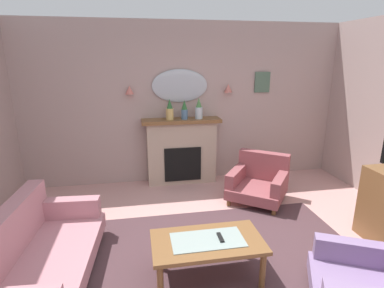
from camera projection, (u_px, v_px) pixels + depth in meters
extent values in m
cube|color=#C6938E|center=(229.00, 282.00, 3.13)|extent=(6.59, 6.53, 0.10)
cube|color=#B29993|center=(185.00, 104.00, 5.41)|extent=(6.59, 0.10, 2.78)
cube|color=#4C3338|center=(224.00, 265.00, 3.31)|extent=(3.20, 2.40, 0.01)
cube|color=tan|center=(182.00, 153.00, 5.42)|extent=(1.20, 0.28, 1.10)
cube|color=black|center=(182.00, 163.00, 5.37)|extent=(0.64, 0.12, 0.60)
cube|color=brown|center=(181.00, 121.00, 5.24)|extent=(1.36, 0.36, 0.06)
cylinder|color=tan|center=(170.00, 114.00, 5.16)|extent=(0.13, 0.13, 0.19)
cone|color=#2D6633|center=(170.00, 104.00, 5.11)|extent=(0.10, 0.10, 0.16)
cylinder|color=#4C7093|center=(184.00, 114.00, 5.20)|extent=(0.11, 0.11, 0.17)
cone|color=#2D6633|center=(184.00, 105.00, 5.16)|extent=(0.10, 0.10, 0.16)
cylinder|color=silver|center=(199.00, 113.00, 5.24)|extent=(0.13, 0.13, 0.20)
cone|color=#4C8447|center=(199.00, 102.00, 5.19)|extent=(0.10, 0.10, 0.16)
ellipsoid|color=#B2BCC6|center=(180.00, 86.00, 5.23)|extent=(0.96, 0.06, 0.56)
cone|color=#D17066|center=(129.00, 90.00, 5.05)|extent=(0.14, 0.14, 0.14)
cone|color=#D17066|center=(228.00, 88.00, 5.34)|extent=(0.14, 0.14, 0.14)
cube|color=#4C6B56|center=(262.00, 82.00, 5.49)|extent=(0.28, 0.03, 0.36)
cube|color=brown|center=(207.00, 242.00, 3.01)|extent=(1.10, 0.60, 0.04)
cube|color=#8C9E99|center=(208.00, 240.00, 3.00)|extent=(0.72, 0.36, 0.01)
cylinder|color=brown|center=(160.00, 284.00, 2.75)|extent=(0.06, 0.06, 0.40)
cylinder|color=brown|center=(263.00, 271.00, 2.92)|extent=(0.06, 0.06, 0.40)
cylinder|color=brown|center=(157.00, 252.00, 3.21)|extent=(0.06, 0.06, 0.40)
cylinder|color=brown|center=(245.00, 242.00, 3.38)|extent=(0.06, 0.06, 0.40)
cube|color=black|center=(220.00, 238.00, 3.02)|extent=(0.04, 0.16, 0.02)
cube|color=#B77A84|center=(48.00, 264.00, 3.04)|extent=(0.96, 1.76, 0.18)
cube|color=#B77A84|center=(6.00, 237.00, 2.92)|extent=(0.30, 1.71, 0.48)
cube|color=#B77A84|center=(68.00, 208.00, 3.73)|extent=(0.77, 0.21, 0.24)
cylinder|color=brown|center=(99.00, 232.00, 3.85)|extent=(0.07, 0.07, 0.10)
cylinder|color=brown|center=(43.00, 235.00, 3.78)|extent=(0.07, 0.07, 0.10)
cube|color=#934C51|center=(257.00, 190.00, 4.76)|extent=(1.12, 1.12, 0.16)
cube|color=#934C51|center=(264.00, 165.00, 4.97)|extent=(0.74, 0.61, 0.45)
cube|color=#934C51|center=(237.00, 175.00, 4.85)|extent=(0.54, 0.66, 0.22)
cube|color=#934C51|center=(280.00, 183.00, 4.56)|extent=(0.54, 0.66, 0.22)
cylinder|color=brown|center=(229.00, 202.00, 4.65)|extent=(0.06, 0.06, 0.10)
cylinder|color=brown|center=(274.00, 212.00, 4.35)|extent=(0.06, 0.06, 0.10)
cylinder|color=brown|center=(242.00, 186.00, 5.23)|extent=(0.06, 0.06, 0.10)
cylinder|color=brown|center=(283.00, 194.00, 4.94)|extent=(0.06, 0.06, 0.10)
cube|color=gray|center=(354.00, 252.00, 2.94)|extent=(0.71, 0.45, 0.22)
cylinder|color=brown|center=(313.00, 273.00, 3.12)|extent=(0.06, 0.06, 0.10)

